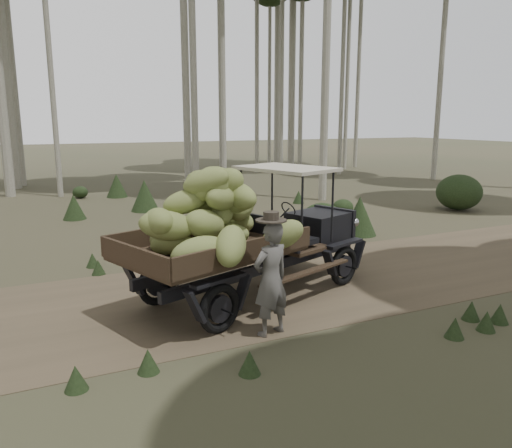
{
  "coord_description": "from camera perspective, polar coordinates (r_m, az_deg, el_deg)",
  "views": [
    {
      "loc": [
        -1.5,
        -7.69,
        2.98
      ],
      "look_at": [
        1.95,
        -0.22,
        1.25
      ],
      "focal_mm": 35.0,
      "sensor_mm": 36.0,
      "label": 1
    }
  ],
  "objects": [
    {
      "name": "ground",
      "position": [
        8.38,
        -13.04,
        -9.28
      ],
      "size": [
        120.0,
        120.0,
        0.0
      ],
      "primitive_type": "plane",
      "color": "#473D2B",
      "rests_on": "ground"
    },
    {
      "name": "farmer",
      "position": [
        6.93,
        1.7,
        -6.17
      ],
      "size": [
        0.67,
        0.53,
        1.77
      ],
      "rotation": [
        0.0,
        0.0,
        3.4
      ],
      "color": "#514E4A",
      "rests_on": "ground"
    },
    {
      "name": "dirt_track",
      "position": [
        8.38,
        -13.04,
        -9.25
      ],
      "size": [
        70.0,
        4.0,
        0.01
      ],
      "primitive_type": "cube",
      "color": "brown",
      "rests_on": "ground"
    },
    {
      "name": "undergrowth",
      "position": [
        8.35,
        -16.11,
        -5.67
      ],
      "size": [
        24.38,
        24.07,
        1.29
      ],
      "color": "#233319",
      "rests_on": "ground"
    },
    {
      "name": "banana_truck",
      "position": [
        7.98,
        -2.6,
        0.28
      ],
      "size": [
        4.93,
        3.22,
        2.36
      ],
      "rotation": [
        0.0,
        0.0,
        0.35
      ],
      "color": "black",
      "rests_on": "ground"
    }
  ]
}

